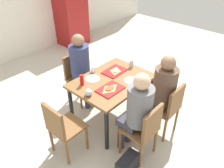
# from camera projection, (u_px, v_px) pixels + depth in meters

# --- Properties ---
(ground_plane) EXTENTS (10.00, 10.00, 0.02)m
(ground_plane) POSITION_uv_depth(u_px,v_px,m) (112.00, 118.00, 3.73)
(ground_plane) COLOR beige
(main_table) EXTENTS (1.16, 0.86, 0.75)m
(main_table) POSITION_uv_depth(u_px,v_px,m) (112.00, 85.00, 3.36)
(main_table) COLOR brown
(main_table) RESTS_ON ground_plane
(chair_near_left) EXTENTS (0.40, 0.40, 0.86)m
(chair_near_left) POSITION_uv_depth(u_px,v_px,m) (145.00, 129.00, 2.81)
(chair_near_left) COLOR brown
(chair_near_left) RESTS_ON ground_plane
(chair_near_right) EXTENTS (0.40, 0.40, 0.86)m
(chair_near_right) POSITION_uv_depth(u_px,v_px,m) (168.00, 107.00, 3.17)
(chair_near_right) COLOR brown
(chair_near_right) RESTS_ON ground_plane
(chair_far_side) EXTENTS (0.40, 0.40, 0.86)m
(chair_far_side) POSITION_uv_depth(u_px,v_px,m) (77.00, 75.00, 3.89)
(chair_far_side) COLOR brown
(chair_far_side) RESTS_ON ground_plane
(chair_left_end) EXTENTS (0.40, 0.40, 0.86)m
(chair_left_end) POSITION_uv_depth(u_px,v_px,m) (62.00, 127.00, 2.84)
(chair_left_end) COLOR brown
(chair_left_end) RESTS_ON ground_plane
(person_in_red) EXTENTS (0.32, 0.42, 1.27)m
(person_in_red) POSITION_uv_depth(u_px,v_px,m) (137.00, 109.00, 2.75)
(person_in_red) COLOR #383842
(person_in_red) RESTS_ON ground_plane
(person_in_brown_jacket) EXTENTS (0.32, 0.42, 1.27)m
(person_in_brown_jacket) POSITION_uv_depth(u_px,v_px,m) (162.00, 89.00, 3.11)
(person_in_brown_jacket) COLOR #383842
(person_in_brown_jacket) RESTS_ON ground_plane
(person_far_side) EXTENTS (0.32, 0.42, 1.27)m
(person_far_side) POSITION_uv_depth(u_px,v_px,m) (82.00, 65.00, 3.67)
(person_far_side) COLOR #383842
(person_far_side) RESTS_ON ground_plane
(tray_red_near) EXTENTS (0.36, 0.26, 0.02)m
(tray_red_near) POSITION_uv_depth(u_px,v_px,m) (110.00, 89.00, 3.09)
(tray_red_near) COLOR red
(tray_red_near) RESTS_ON main_table
(tray_red_far) EXTENTS (0.37, 0.27, 0.02)m
(tray_red_far) POSITION_uv_depth(u_px,v_px,m) (115.00, 71.00, 3.50)
(tray_red_far) COLOR red
(tray_red_far) RESTS_ON main_table
(paper_plate_center) EXTENTS (0.22, 0.22, 0.01)m
(paper_plate_center) POSITION_uv_depth(u_px,v_px,m) (92.00, 79.00, 3.32)
(paper_plate_center) COLOR white
(paper_plate_center) RESTS_ON main_table
(paper_plate_near_edge) EXTENTS (0.22, 0.22, 0.01)m
(paper_plate_near_edge) POSITION_uv_depth(u_px,v_px,m) (132.00, 81.00, 3.28)
(paper_plate_near_edge) COLOR white
(paper_plate_near_edge) RESTS_ON main_table
(pizza_slice_a) EXTENTS (0.22, 0.14, 0.02)m
(pizza_slice_a) POSITION_uv_depth(u_px,v_px,m) (110.00, 88.00, 3.08)
(pizza_slice_a) COLOR tan
(pizza_slice_a) RESTS_ON tray_red_near
(pizza_slice_b) EXTENTS (0.22, 0.20, 0.02)m
(pizza_slice_b) POSITION_uv_depth(u_px,v_px,m) (115.00, 70.00, 3.48)
(pizza_slice_b) COLOR #DBAD60
(pizza_slice_b) RESTS_ON tray_red_far
(plastic_cup_a) EXTENTS (0.07, 0.07, 0.10)m
(plastic_cup_a) POSITION_uv_depth(u_px,v_px,m) (93.00, 69.00, 3.46)
(plastic_cup_a) COLOR white
(plastic_cup_a) RESTS_ON main_table
(plastic_cup_b) EXTENTS (0.07, 0.07, 0.10)m
(plastic_cup_b) POSITION_uv_depth(u_px,v_px,m) (133.00, 85.00, 3.09)
(plastic_cup_b) COLOR white
(plastic_cup_b) RESTS_ON main_table
(soda_can) EXTENTS (0.07, 0.07, 0.12)m
(soda_can) POSITION_uv_depth(u_px,v_px,m) (131.00, 64.00, 3.59)
(soda_can) COLOR #B7BCC6
(soda_can) RESTS_ON main_table
(condiment_bottle) EXTENTS (0.06, 0.06, 0.16)m
(condiment_bottle) POSITION_uv_depth(u_px,v_px,m) (82.00, 80.00, 3.16)
(condiment_bottle) COLOR red
(condiment_bottle) RESTS_ON main_table
(foil_bundle) EXTENTS (0.10, 0.10, 0.10)m
(foil_bundle) POSITION_uv_depth(u_px,v_px,m) (88.00, 92.00, 2.96)
(foil_bundle) COLOR silver
(foil_bundle) RESTS_ON main_table
(handbag) EXTENTS (0.33, 0.19, 0.28)m
(handbag) POSITION_uv_depth(u_px,v_px,m) (127.00, 165.00, 2.79)
(handbag) COLOR black
(handbag) RESTS_ON ground_plane
(drink_fridge) EXTENTS (0.70, 0.60, 1.90)m
(drink_fridge) POSITION_uv_depth(u_px,v_px,m) (70.00, 8.00, 5.75)
(drink_fridge) COLOR maroon
(drink_fridge) RESTS_ON ground_plane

